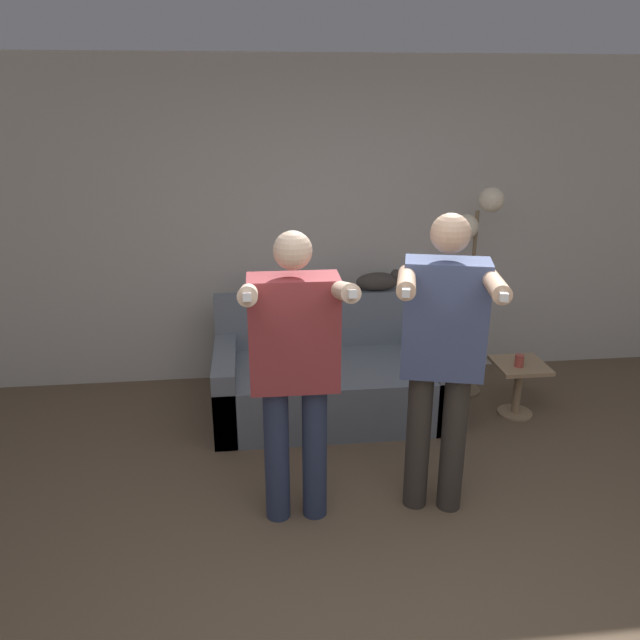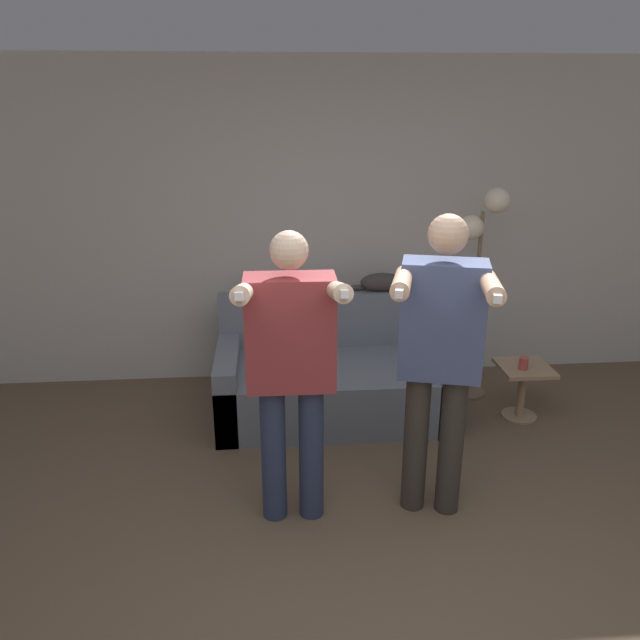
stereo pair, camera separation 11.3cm
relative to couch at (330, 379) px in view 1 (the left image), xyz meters
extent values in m
plane|color=brown|center=(0.04, -2.16, -0.27)|extent=(16.00, 16.00, 0.00)
cube|color=beige|center=(0.04, 0.73, 1.03)|extent=(10.00, 0.05, 2.60)
cube|color=slate|center=(0.00, -0.04, -0.06)|extent=(1.72, 0.91, 0.42)
cube|color=slate|center=(0.00, 0.34, 0.37)|extent=(1.72, 0.14, 0.44)
cube|color=slate|center=(-0.78, -0.04, 0.01)|extent=(0.16, 0.91, 0.56)
cube|color=slate|center=(0.78, -0.04, 0.01)|extent=(0.16, 0.91, 0.56)
cylinder|color=#2D3856|center=(-0.46, -1.23, 0.14)|extent=(0.14, 0.14, 0.82)
cylinder|color=#2D3856|center=(-0.25, -1.23, 0.14)|extent=(0.14, 0.14, 0.82)
cube|color=#9E383D|center=(-0.35, -1.23, 0.86)|extent=(0.48, 0.23, 0.62)
sphere|color=beige|center=(-0.35, -1.23, 1.30)|extent=(0.20, 0.20, 0.20)
cylinder|color=beige|center=(-0.58, -1.47, 1.16)|extent=(0.10, 0.51, 0.21)
cube|color=white|center=(-0.59, -1.71, 1.22)|extent=(0.04, 0.13, 0.07)
cylinder|color=beige|center=(-0.13, -1.47, 1.16)|extent=(0.10, 0.51, 0.21)
cube|color=white|center=(-0.14, -1.72, 1.22)|extent=(0.04, 0.13, 0.07)
cylinder|color=#38332D|center=(0.35, -1.20, 0.16)|extent=(0.14, 0.14, 0.86)
cylinder|color=#38332D|center=(0.55, -1.26, 0.16)|extent=(0.14, 0.14, 0.86)
cube|color=#475684|center=(0.45, -1.23, 0.91)|extent=(0.48, 0.33, 0.64)
sphere|color=#D8AD8C|center=(0.45, -1.23, 1.37)|extent=(0.21, 0.21, 0.21)
cylinder|color=#D8AD8C|center=(0.18, -1.42, 1.18)|extent=(0.22, 0.51, 0.14)
cube|color=white|center=(0.12, -1.66, 1.21)|extent=(0.07, 0.13, 0.05)
cylinder|color=#D8AD8C|center=(0.59, -1.52, 1.18)|extent=(0.22, 0.51, 0.14)
cube|color=white|center=(0.53, -1.76, 1.21)|extent=(0.07, 0.13, 0.05)
ellipsoid|color=#3D3833|center=(0.42, 0.34, 0.66)|extent=(0.34, 0.15, 0.14)
sphere|color=#3D3833|center=(0.56, 0.34, 0.70)|extent=(0.09, 0.09, 0.09)
ellipsoid|color=#3D3833|center=(0.24, 0.37, 0.61)|extent=(0.19, 0.04, 0.04)
cone|color=#3D3833|center=(0.55, 0.33, 0.74)|extent=(0.03, 0.03, 0.03)
cone|color=#3D3833|center=(0.55, 0.36, 0.74)|extent=(0.03, 0.03, 0.03)
cylinder|color=#756047|center=(1.13, 0.22, -0.26)|extent=(0.28, 0.28, 0.02)
cylinder|color=#756047|center=(1.13, 0.22, 0.47)|extent=(0.03, 0.03, 1.49)
sphere|color=#F4E5C1|center=(1.23, 0.22, 1.30)|extent=(0.19, 0.19, 0.19)
sphere|color=#F4E5C1|center=(1.05, 0.22, 1.10)|extent=(0.19, 0.19, 0.19)
cylinder|color=#A38460|center=(1.40, -0.21, -0.26)|extent=(0.26, 0.26, 0.02)
cylinder|color=#A38460|center=(1.40, -0.21, -0.08)|extent=(0.06, 0.06, 0.39)
cube|color=#A38460|center=(1.40, -0.21, 0.13)|extent=(0.37, 0.37, 0.03)
cylinder|color=#B7473D|center=(1.37, -0.26, 0.20)|extent=(0.07, 0.07, 0.09)
camera|label=1|loc=(-0.56, -4.26, 2.04)|focal=35.00mm
camera|label=2|loc=(-0.45, -4.27, 2.04)|focal=35.00mm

